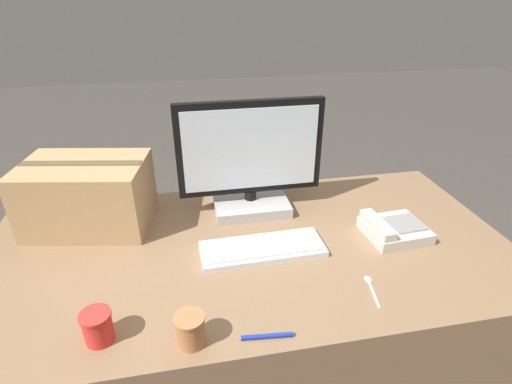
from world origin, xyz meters
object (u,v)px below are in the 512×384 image
at_px(keyboard, 262,249).
at_px(desk_phone, 393,229).
at_px(paper_cup_left, 98,327).
at_px(paper_cup_right, 190,330).
at_px(cardboard_box, 88,195).
at_px(pen_marker, 267,336).
at_px(spoon, 371,286).
at_px(monitor, 250,166).

height_order(keyboard, desk_phone, desk_phone).
distance_m(keyboard, paper_cup_left, 0.56).
relative_size(paper_cup_right, cardboard_box, 0.18).
height_order(paper_cup_right, pen_marker, paper_cup_right).
xyz_separation_m(paper_cup_right, spoon, (0.54, 0.11, -0.04)).
xyz_separation_m(paper_cup_left, cardboard_box, (-0.11, 0.58, 0.08)).
distance_m(paper_cup_right, pen_marker, 0.20).
height_order(paper_cup_left, pen_marker, paper_cup_left).
relative_size(keyboard, paper_cup_left, 4.80).
height_order(monitor, paper_cup_right, monitor).
xyz_separation_m(desk_phone, paper_cup_left, (-0.95, -0.29, 0.02)).
height_order(keyboard, paper_cup_left, paper_cup_left).
xyz_separation_m(monitor, pen_marker, (-0.07, -0.65, -0.18)).
height_order(spoon, pen_marker, pen_marker).
relative_size(cardboard_box, pen_marker, 3.48).
xyz_separation_m(keyboard, cardboard_box, (-0.59, 0.29, 0.11)).
xyz_separation_m(monitor, paper_cup_left, (-0.49, -0.58, -0.14)).
relative_size(desk_phone, paper_cup_left, 2.49).
bearing_deg(spoon, keyboard, 61.04).
relative_size(keyboard, pen_marker, 3.09).
distance_m(desk_phone, cardboard_box, 1.10).
bearing_deg(monitor, spoon, -62.72).
bearing_deg(monitor, pen_marker, -96.48).
relative_size(monitor, paper_cup_right, 6.35).
bearing_deg(keyboard, paper_cup_left, -150.88).
bearing_deg(keyboard, cardboard_box, 151.85).
height_order(paper_cup_left, paper_cup_right, same).
height_order(paper_cup_left, spoon, paper_cup_left).
bearing_deg(pen_marker, monitor, 88.87).
relative_size(paper_cup_left, paper_cup_right, 1.01).
bearing_deg(monitor, keyboard, -92.46).
xyz_separation_m(monitor, cardboard_box, (-0.60, -0.00, -0.06)).
relative_size(monitor, keyboard, 1.32).
bearing_deg(pen_marker, keyboard, 85.61).
distance_m(paper_cup_left, spoon, 0.77).
bearing_deg(cardboard_box, monitor, 0.08).
height_order(keyboard, spoon, keyboard).
height_order(desk_phone, cardboard_box, cardboard_box).
xyz_separation_m(monitor, spoon, (0.27, -0.52, -0.18)).
height_order(paper_cup_left, cardboard_box, cardboard_box).
distance_m(monitor, cardboard_box, 0.60).
bearing_deg(keyboard, desk_phone, -0.52).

